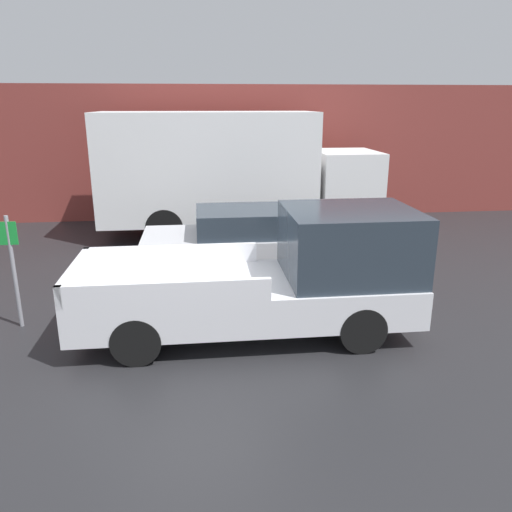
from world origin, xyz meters
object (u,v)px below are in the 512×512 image
object	(u,v)px
delivery_truck	(229,171)
car	(250,240)
newspaper_box	(334,203)
pickup_truck	(282,277)
parking_sign	(13,265)

from	to	relation	value
delivery_truck	car	bearing A→B (deg)	-86.16
delivery_truck	newspaper_box	world-z (taller)	delivery_truck
pickup_truck	newspaper_box	size ratio (longest dim) A/B	5.80
delivery_truck	newspaper_box	size ratio (longest dim) A/B	8.31
pickup_truck	parking_sign	world-z (taller)	pickup_truck
delivery_truck	parking_sign	xyz separation A→B (m)	(-4.13, -6.12, -0.77)
pickup_truck	newspaper_box	world-z (taller)	pickup_truck
pickup_truck	newspaper_box	bearing A→B (deg)	69.51
car	delivery_truck	bearing A→B (deg)	93.84
car	parking_sign	distance (m)	5.06
parking_sign	newspaper_box	bearing A→B (deg)	45.92
pickup_truck	delivery_truck	size ratio (longest dim) A/B	0.70
pickup_truck	parking_sign	bearing A→B (deg)	171.50
pickup_truck	newspaper_box	distance (m)	9.42
parking_sign	car	bearing A→B (deg)	29.79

